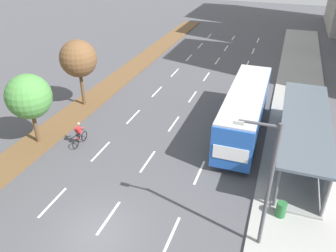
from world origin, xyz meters
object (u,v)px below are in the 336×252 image
at_px(bus_shelter, 308,135).
at_px(streetlight, 266,180).
at_px(bus, 245,107).
at_px(trash_bin, 281,209).
at_px(cyclist, 79,135).
at_px(median_tree_third, 78,59).
at_px(median_tree_second, 29,97).

height_order(bus_shelter, streetlight, streetlight).
relative_size(bus, trash_bin, 13.28).
height_order(bus, streetlight, streetlight).
height_order(cyclist, median_tree_third, median_tree_third).
bearing_deg(bus, trash_bin, -68.64).
distance_m(bus, median_tree_second, 14.96).
height_order(cyclist, trash_bin, cyclist).
relative_size(bus, cyclist, 6.20).
bearing_deg(cyclist, streetlight, -20.74).
height_order(bus_shelter, median_tree_third, median_tree_third).
bearing_deg(median_tree_second, streetlight, -14.43).
xyz_separation_m(bus, median_tree_third, (-13.63, -0.00, 2.12)).
distance_m(median_tree_second, median_tree_third, 6.35).
xyz_separation_m(bus_shelter, cyclist, (-14.82, -3.32, -1.08)).
xyz_separation_m(bus, streetlight, (2.17, -10.34, 1.82)).
relative_size(bus, median_tree_second, 2.26).
relative_size(median_tree_second, trash_bin, 5.88).
xyz_separation_m(median_tree_second, streetlight, (15.64, -4.02, 0.30)).
xyz_separation_m(streetlight, trash_bin, (1.03, 2.16, -3.31)).
xyz_separation_m(bus_shelter, median_tree_third, (-17.91, 2.21, 2.33)).
relative_size(cyclist, streetlight, 0.28).
relative_size(bus_shelter, cyclist, 6.42).
bearing_deg(cyclist, median_tree_third, 119.20).
height_order(median_tree_second, median_tree_third, median_tree_third).
distance_m(median_tree_third, streetlight, 18.88).
relative_size(median_tree_second, streetlight, 0.77).
distance_m(cyclist, median_tree_third, 7.19).
height_order(median_tree_second, streetlight, streetlight).
bearing_deg(median_tree_third, cyclist, -60.80).
bearing_deg(bus_shelter, cyclist, -167.37).
height_order(bus, median_tree_third, median_tree_third).
xyz_separation_m(cyclist, streetlight, (12.71, -4.81, 3.10)).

